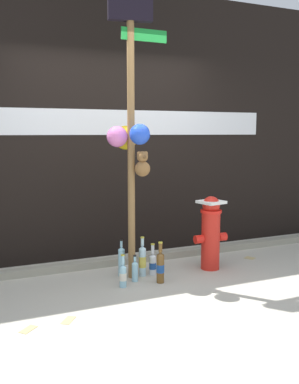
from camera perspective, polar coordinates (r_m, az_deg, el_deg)
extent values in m
plane|color=#ADA899|center=(4.19, 1.17, -13.38)|extent=(14.00, 14.00, 0.00)
cube|color=black|center=(5.30, -5.52, 8.88)|extent=(10.00, 0.20, 3.23)
cube|color=silver|center=(5.12, -8.19, 9.22)|extent=(4.79, 0.01, 0.30)
cube|color=gray|center=(5.06, -3.59, -9.11)|extent=(8.00, 0.12, 0.08)
cylinder|color=olive|center=(4.36, -2.48, 6.87)|extent=(0.07, 0.07, 2.88)
cube|color=#198C33|center=(4.52, -0.71, 20.22)|extent=(0.49, 0.02, 0.12)
cube|color=black|center=(4.54, -2.59, 24.06)|extent=(0.45, 0.15, 0.36)
sphere|color=blue|center=(4.20, -1.31, 7.71)|extent=(0.20, 0.20, 0.20)
sphere|color=yellow|center=(4.53, -3.21, 7.26)|extent=(0.25, 0.25, 0.25)
sphere|color=#D66BB2|center=(4.36, -4.35, 7.39)|extent=(0.21, 0.21, 0.21)
sphere|color=brown|center=(4.33, -0.94, 3.12)|extent=(0.16, 0.16, 0.16)
sphere|color=brown|center=(4.32, -0.94, 4.72)|extent=(0.11, 0.11, 0.11)
sphere|color=brown|center=(4.30, -1.40, 5.16)|extent=(0.05, 0.05, 0.05)
sphere|color=brown|center=(4.33, -0.49, 5.18)|extent=(0.05, 0.05, 0.05)
sphere|color=brown|center=(4.27, -0.70, 4.69)|extent=(0.04, 0.04, 0.04)
cylinder|color=red|center=(4.85, 8.15, -6.47)|extent=(0.21, 0.21, 0.64)
cylinder|color=red|center=(4.78, 8.23, -2.56)|extent=(0.24, 0.24, 0.03)
sphere|color=red|center=(4.77, 8.25, -1.74)|extent=(0.20, 0.20, 0.20)
cylinder|color=red|center=(4.77, 6.61, -6.29)|extent=(0.09, 0.09, 0.09)
cylinder|color=red|center=(4.92, 9.66, -5.91)|extent=(0.09, 0.09, 0.09)
cube|color=white|center=(4.76, 8.25, -1.33)|extent=(0.30, 0.30, 0.03)
cylinder|color=#B2DBEA|center=(4.62, -0.95, -9.36)|extent=(0.08, 0.08, 0.30)
cone|color=#B2DBEA|center=(4.57, -0.96, -7.41)|extent=(0.08, 0.08, 0.03)
cylinder|color=#B2DBEA|center=(4.56, -0.96, -6.69)|extent=(0.04, 0.04, 0.09)
cylinder|color=#D8C64C|center=(4.62, -0.95, -9.30)|extent=(0.08, 0.08, 0.12)
cylinder|color=gold|center=(4.55, -0.96, -6.09)|extent=(0.04, 0.04, 0.01)
cylinder|color=brown|center=(4.42, 1.46, -10.23)|extent=(0.08, 0.08, 0.29)
cone|color=brown|center=(4.37, 1.47, -8.23)|extent=(0.08, 0.08, 0.03)
cylinder|color=brown|center=(4.35, 1.47, -7.44)|extent=(0.04, 0.04, 0.09)
cylinder|color=#1E478C|center=(4.42, 1.46, -10.18)|extent=(0.08, 0.08, 0.08)
cylinder|color=gold|center=(4.34, 1.47, -6.77)|extent=(0.04, 0.04, 0.01)
cylinder|color=#93CCE0|center=(4.63, -3.76, -9.39)|extent=(0.07, 0.07, 0.29)
cone|color=#93CCE0|center=(4.59, -3.78, -7.52)|extent=(0.07, 0.07, 0.03)
cylinder|color=#93CCE0|center=(4.58, -3.78, -6.94)|extent=(0.03, 0.03, 0.07)
cylinder|color=black|center=(4.57, -3.79, -6.45)|extent=(0.03, 0.03, 0.01)
cylinder|color=#93CCE0|center=(4.47, -1.96, -10.67)|extent=(0.06, 0.06, 0.19)
cone|color=#93CCE0|center=(4.44, -1.97, -9.35)|extent=(0.06, 0.06, 0.03)
cylinder|color=#93CCE0|center=(4.43, -1.97, -8.89)|extent=(0.03, 0.03, 0.05)
cylinder|color=black|center=(4.42, -1.97, -8.50)|extent=(0.03, 0.03, 0.01)
cylinder|color=silver|center=(4.67, 0.43, -9.79)|extent=(0.07, 0.07, 0.20)
cone|color=silver|center=(4.63, 0.43, -8.43)|extent=(0.07, 0.07, 0.03)
cylinder|color=silver|center=(4.62, 0.43, -7.66)|extent=(0.04, 0.04, 0.10)
cylinder|color=#1E478C|center=(4.67, 0.43, -9.83)|extent=(0.08, 0.08, 0.07)
cylinder|color=gold|center=(4.60, 0.43, -6.99)|extent=(0.04, 0.04, 0.01)
cylinder|color=#93CCE0|center=(4.32, -3.56, -11.28)|extent=(0.07, 0.07, 0.20)
cone|color=#93CCE0|center=(4.28, -3.58, -9.81)|extent=(0.07, 0.07, 0.03)
cylinder|color=#93CCE0|center=(4.27, -3.59, -9.06)|extent=(0.03, 0.03, 0.09)
cylinder|color=silver|center=(4.32, -3.57, -11.22)|extent=(0.07, 0.07, 0.08)
cylinder|color=gold|center=(4.25, -3.59, -8.41)|extent=(0.04, 0.04, 0.01)
cube|color=tan|center=(3.70, -10.78, -16.45)|extent=(0.15, 0.17, 0.01)
cube|color=tan|center=(3.62, -15.89, -17.22)|extent=(0.16, 0.15, 0.01)
cube|color=tan|center=(5.42, 13.25, -8.56)|extent=(0.15, 0.15, 0.01)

